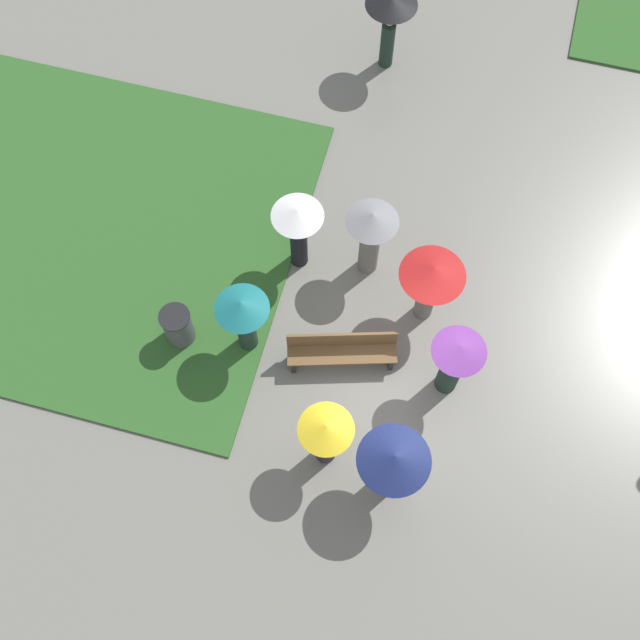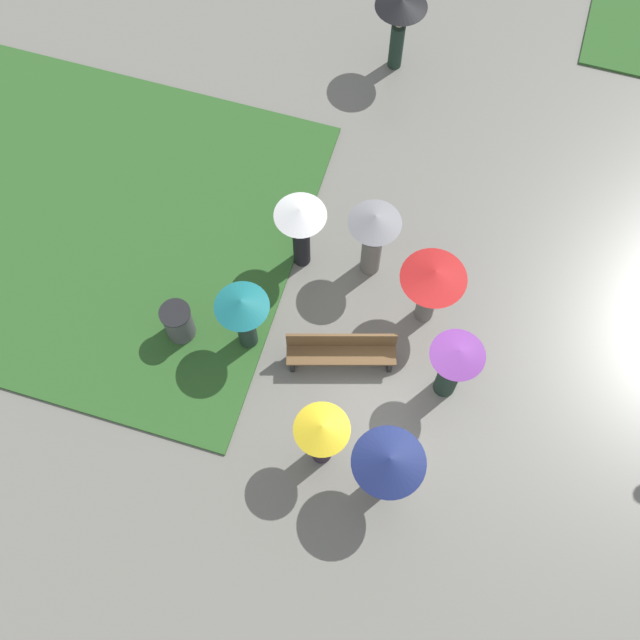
{
  "view_description": "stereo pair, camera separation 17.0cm",
  "coord_description": "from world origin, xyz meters",
  "px_view_note": "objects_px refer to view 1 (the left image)",
  "views": [
    {
      "loc": [
        -0.1,
        -4.87,
        13.83
      ],
      "look_at": [
        -1.58,
        0.65,
        0.85
      ],
      "focal_mm": 45.0,
      "sensor_mm": 36.0,
      "label": 1
    },
    {
      "loc": [
        0.06,
        -4.82,
        13.83
      ],
      "look_at": [
        -1.58,
        0.65,
        0.85
      ],
      "focal_mm": 45.0,
      "sensor_mm": 36.0,
      "label": 2
    }
  ],
  "objects_px": {
    "crowd_person_grey": "(371,233)",
    "lone_walker_far_path": "(390,16)",
    "crowd_person_purple": "(455,360)",
    "crowd_person_navy": "(393,464)",
    "crowd_person_teal": "(243,316)",
    "crowd_person_white": "(298,227)",
    "crowd_person_red": "(431,279)",
    "park_bench": "(342,349)",
    "crowd_person_yellow": "(326,436)",
    "trash_bin": "(178,327)"
  },
  "relations": [
    {
      "from": "crowd_person_grey",
      "to": "lone_walker_far_path",
      "type": "relative_size",
      "value": 1.02
    },
    {
      "from": "crowd_person_purple",
      "to": "crowd_person_navy",
      "type": "bearing_deg",
      "value": 164.4
    },
    {
      "from": "crowd_person_purple",
      "to": "crowd_person_teal",
      "type": "bearing_deg",
      "value": 93.99
    },
    {
      "from": "crowd_person_navy",
      "to": "crowd_person_white",
      "type": "height_order",
      "value": "crowd_person_white"
    },
    {
      "from": "crowd_person_red",
      "to": "lone_walker_far_path",
      "type": "xyz_separation_m",
      "value": [
        -2.05,
        5.66,
        0.0
      ]
    },
    {
      "from": "crowd_person_purple",
      "to": "crowd_person_white",
      "type": "height_order",
      "value": "crowd_person_white"
    },
    {
      "from": "crowd_person_navy",
      "to": "park_bench",
      "type": "bearing_deg",
      "value": 63.93
    },
    {
      "from": "park_bench",
      "to": "crowd_person_white",
      "type": "distance_m",
      "value": 2.35
    },
    {
      "from": "crowd_person_purple",
      "to": "crowd_person_navy",
      "type": "distance_m",
      "value": 2.13
    },
    {
      "from": "crowd_person_red",
      "to": "crowd_person_navy",
      "type": "relative_size",
      "value": 0.99
    },
    {
      "from": "crowd_person_purple",
      "to": "crowd_person_grey",
      "type": "xyz_separation_m",
      "value": [
        -1.95,
        1.99,
        0.09
      ]
    },
    {
      "from": "crowd_person_white",
      "to": "lone_walker_far_path",
      "type": "xyz_separation_m",
      "value": [
        0.5,
        5.2,
        0.11
      ]
    },
    {
      "from": "crowd_person_yellow",
      "to": "crowd_person_grey",
      "type": "xyz_separation_m",
      "value": [
        -0.17,
        3.81,
        0.12
      ]
    },
    {
      "from": "lone_walker_far_path",
      "to": "trash_bin",
      "type": "bearing_deg",
      "value": 117.56
    },
    {
      "from": "crowd_person_red",
      "to": "lone_walker_far_path",
      "type": "relative_size",
      "value": 0.96
    },
    {
      "from": "crowd_person_red",
      "to": "crowd_person_teal",
      "type": "distance_m",
      "value": 3.33
    },
    {
      "from": "trash_bin",
      "to": "crowd_person_red",
      "type": "distance_m",
      "value": 4.64
    },
    {
      "from": "crowd_person_teal",
      "to": "crowd_person_yellow",
      "type": "bearing_deg",
      "value": 80.29
    },
    {
      "from": "crowd_person_teal",
      "to": "crowd_person_grey",
      "type": "height_order",
      "value": "crowd_person_grey"
    },
    {
      "from": "park_bench",
      "to": "crowd_person_navy",
      "type": "bearing_deg",
      "value": -73.39
    },
    {
      "from": "crowd_person_navy",
      "to": "lone_walker_far_path",
      "type": "relative_size",
      "value": 0.97
    },
    {
      "from": "lone_walker_far_path",
      "to": "crowd_person_navy",
      "type": "bearing_deg",
      "value": 147.43
    },
    {
      "from": "crowd_person_red",
      "to": "crowd_person_grey",
      "type": "distance_m",
      "value": 1.42
    },
    {
      "from": "park_bench",
      "to": "crowd_person_grey",
      "type": "bearing_deg",
      "value": 73.26
    },
    {
      "from": "trash_bin",
      "to": "crowd_person_red",
      "type": "bearing_deg",
      "value": 21.6
    },
    {
      "from": "crowd_person_purple",
      "to": "crowd_person_teal",
      "type": "xyz_separation_m",
      "value": [
        -3.69,
        -0.16,
        0.06
      ]
    },
    {
      "from": "trash_bin",
      "to": "crowd_person_purple",
      "type": "bearing_deg",
      "value": 4.24
    },
    {
      "from": "crowd_person_navy",
      "to": "crowd_person_white",
      "type": "xyz_separation_m",
      "value": [
        -2.63,
        3.8,
        -0.06
      ]
    },
    {
      "from": "park_bench",
      "to": "crowd_person_red",
      "type": "relative_size",
      "value": 1.12
    },
    {
      "from": "crowd_person_white",
      "to": "crowd_person_yellow",
      "type": "distance_m",
      "value": 3.88
    },
    {
      "from": "crowd_person_navy",
      "to": "crowd_person_yellow",
      "type": "relative_size",
      "value": 1.04
    },
    {
      "from": "lone_walker_far_path",
      "to": "crowd_person_grey",
      "type": "bearing_deg",
      "value": 143.31
    },
    {
      "from": "crowd_person_purple",
      "to": "crowd_person_yellow",
      "type": "height_order",
      "value": "crowd_person_purple"
    },
    {
      "from": "crowd_person_yellow",
      "to": "trash_bin",
      "type": "bearing_deg",
      "value": 134.56
    },
    {
      "from": "trash_bin",
      "to": "crowd_person_purple",
      "type": "xyz_separation_m",
      "value": [
        4.93,
        0.37,
        0.72
      ]
    },
    {
      "from": "crowd_person_grey",
      "to": "lone_walker_far_path",
      "type": "distance_m",
      "value": 5.05
    },
    {
      "from": "crowd_person_teal",
      "to": "lone_walker_far_path",
      "type": "distance_m",
      "value": 7.2
    },
    {
      "from": "crowd_person_purple",
      "to": "lone_walker_far_path",
      "type": "xyz_separation_m",
      "value": [
        -2.75,
        6.97,
        0.2
      ]
    },
    {
      "from": "crowd_person_white",
      "to": "crowd_person_teal",
      "type": "xyz_separation_m",
      "value": [
        -0.44,
        -1.93,
        -0.02
      ]
    },
    {
      "from": "park_bench",
      "to": "lone_walker_far_path",
      "type": "relative_size",
      "value": 1.07
    },
    {
      "from": "park_bench",
      "to": "crowd_person_navy",
      "type": "distance_m",
      "value": 2.56
    },
    {
      "from": "crowd_person_teal",
      "to": "crowd_person_white",
      "type": "bearing_deg",
      "value": -161.46
    },
    {
      "from": "crowd_person_purple",
      "to": "crowd_person_navy",
      "type": "xyz_separation_m",
      "value": [
        -0.62,
        -2.03,
        0.14
      ]
    },
    {
      "from": "crowd_person_navy",
      "to": "crowd_person_purple",
      "type": "bearing_deg",
      "value": 13.57
    },
    {
      "from": "crowd_person_navy",
      "to": "crowd_person_grey",
      "type": "bearing_deg",
      "value": 48.83
    },
    {
      "from": "park_bench",
      "to": "crowd_person_navy",
      "type": "height_order",
      "value": "crowd_person_navy"
    },
    {
      "from": "crowd_person_teal",
      "to": "park_bench",
      "type": "bearing_deg",
      "value": 126.09
    },
    {
      "from": "trash_bin",
      "to": "crowd_person_purple",
      "type": "distance_m",
      "value": 5.0
    },
    {
      "from": "crowd_person_red",
      "to": "lone_walker_far_path",
      "type": "distance_m",
      "value": 6.02
    },
    {
      "from": "park_bench",
      "to": "crowd_person_teal",
      "type": "bearing_deg",
      "value": 168.14
    }
  ]
}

